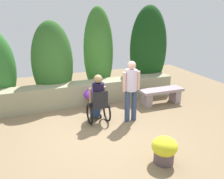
{
  "coord_description": "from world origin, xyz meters",
  "views": [
    {
      "loc": [
        -1.67,
        -5.11,
        2.85
      ],
      "look_at": [
        0.46,
        0.54,
        0.85
      ],
      "focal_mm": 38.09,
      "sensor_mm": 36.0,
      "label": 1
    }
  ],
  "objects_px": {
    "stone_bench": "(161,94)",
    "flower_pot_terracotta_by_wall": "(95,95)",
    "person_standing_companion": "(131,87)",
    "flower_pot_purple_near": "(164,149)",
    "person_in_wheelchair": "(98,100)"
  },
  "relations": [
    {
      "from": "stone_bench",
      "to": "flower_pot_terracotta_by_wall",
      "type": "distance_m",
      "value": 2.11
    },
    {
      "from": "person_standing_companion",
      "to": "flower_pot_purple_near",
      "type": "relative_size",
      "value": 3.03
    },
    {
      "from": "flower_pot_purple_near",
      "to": "flower_pot_terracotta_by_wall",
      "type": "bearing_deg",
      "value": 96.87
    },
    {
      "from": "person_in_wheelchair",
      "to": "flower_pot_purple_near",
      "type": "xyz_separation_m",
      "value": [
        0.67,
        -2.17,
        -0.33
      ]
    },
    {
      "from": "stone_bench",
      "to": "person_in_wheelchair",
      "type": "bearing_deg",
      "value": -169.75
    },
    {
      "from": "stone_bench",
      "to": "flower_pot_purple_near",
      "type": "relative_size",
      "value": 2.59
    },
    {
      "from": "flower_pot_purple_near",
      "to": "person_standing_companion",
      "type": "bearing_deg",
      "value": 84.64
    },
    {
      "from": "stone_bench",
      "to": "flower_pot_purple_near",
      "type": "height_order",
      "value": "flower_pot_purple_near"
    },
    {
      "from": "person_standing_companion",
      "to": "flower_pot_purple_near",
      "type": "height_order",
      "value": "person_standing_companion"
    },
    {
      "from": "stone_bench",
      "to": "flower_pot_purple_near",
      "type": "distance_m",
      "value": 3.18
    },
    {
      "from": "person_standing_companion",
      "to": "flower_pot_purple_near",
      "type": "xyz_separation_m",
      "value": [
        -0.18,
        -1.95,
        -0.66
      ]
    },
    {
      "from": "flower_pot_terracotta_by_wall",
      "to": "person_in_wheelchair",
      "type": "bearing_deg",
      "value": -103.25
    },
    {
      "from": "person_in_wheelchair",
      "to": "flower_pot_terracotta_by_wall",
      "type": "relative_size",
      "value": 1.81
    },
    {
      "from": "flower_pot_purple_near",
      "to": "flower_pot_terracotta_by_wall",
      "type": "relative_size",
      "value": 0.74
    },
    {
      "from": "stone_bench",
      "to": "flower_pot_purple_near",
      "type": "xyz_separation_m",
      "value": [
        -1.63,
        -2.73,
        -0.03
      ]
    }
  ]
}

